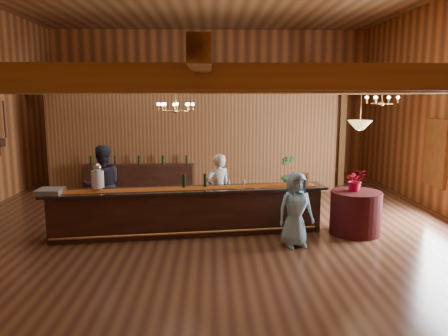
{
  "coord_description": "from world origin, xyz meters",
  "views": [
    {
      "loc": [
        0.09,
        -10.11,
        3.0
      ],
      "look_at": [
        0.39,
        0.47,
        1.26
      ],
      "focal_mm": 35.0,
      "sensor_mm": 36.0,
      "label": 1
    }
  ],
  "objects_px": {
    "staff_second": "(102,186)",
    "bartender": "(218,190)",
    "chandelier_left": "(176,107)",
    "floor_plant": "(287,173)",
    "pendant_lamp": "(360,125)",
    "backbar_shelf": "(140,179)",
    "guest": "(296,209)",
    "round_table": "(355,213)",
    "beverage_dispenser": "(98,178)",
    "tasting_bar": "(188,211)",
    "raffle_drum": "(300,178)",
    "chandelier_right": "(382,100)"
  },
  "relations": [
    {
      "from": "staff_second",
      "to": "bartender",
      "type": "bearing_deg",
      "value": 158.02
    },
    {
      "from": "chandelier_left",
      "to": "floor_plant",
      "type": "height_order",
      "value": "chandelier_left"
    },
    {
      "from": "pendant_lamp",
      "to": "floor_plant",
      "type": "distance_m",
      "value": 4.87
    },
    {
      "from": "backbar_shelf",
      "to": "guest",
      "type": "distance_m",
      "value": 6.25
    },
    {
      "from": "staff_second",
      "to": "guest",
      "type": "xyz_separation_m",
      "value": [
        4.22,
        -1.54,
        -0.19
      ]
    },
    {
      "from": "backbar_shelf",
      "to": "pendant_lamp",
      "type": "xyz_separation_m",
      "value": [
        5.39,
        -4.09,
        1.94
      ]
    },
    {
      "from": "bartender",
      "to": "floor_plant",
      "type": "height_order",
      "value": "bartender"
    },
    {
      "from": "chandelier_left",
      "to": "floor_plant",
      "type": "distance_m",
      "value": 5.51
    },
    {
      "from": "backbar_shelf",
      "to": "round_table",
      "type": "xyz_separation_m",
      "value": [
        5.39,
        -4.09,
        0.01
      ]
    },
    {
      "from": "beverage_dispenser",
      "to": "guest",
      "type": "bearing_deg",
      "value": -9.1
    },
    {
      "from": "tasting_bar",
      "to": "beverage_dispenser",
      "type": "relative_size",
      "value": 10.28
    },
    {
      "from": "pendant_lamp",
      "to": "guest",
      "type": "distance_m",
      "value": 2.34
    },
    {
      "from": "staff_second",
      "to": "round_table",
      "type": "bearing_deg",
      "value": 150.58
    },
    {
      "from": "raffle_drum",
      "to": "pendant_lamp",
      "type": "height_order",
      "value": "pendant_lamp"
    },
    {
      "from": "chandelier_left",
      "to": "guest",
      "type": "height_order",
      "value": "chandelier_left"
    },
    {
      "from": "staff_second",
      "to": "floor_plant",
      "type": "relative_size",
      "value": 1.67
    },
    {
      "from": "tasting_bar",
      "to": "chandelier_right",
      "type": "distance_m",
      "value": 5.36
    },
    {
      "from": "chandelier_right",
      "to": "staff_second",
      "type": "distance_m",
      "value": 6.97
    },
    {
      "from": "bartender",
      "to": "guest",
      "type": "bearing_deg",
      "value": 110.64
    },
    {
      "from": "raffle_drum",
      "to": "bartender",
      "type": "distance_m",
      "value": 1.92
    },
    {
      "from": "bartender",
      "to": "backbar_shelf",
      "type": "bearing_deg",
      "value": -78.91
    },
    {
      "from": "beverage_dispenser",
      "to": "chandelier_right",
      "type": "xyz_separation_m",
      "value": [
        6.53,
        1.41,
        1.62
      ]
    },
    {
      "from": "pendant_lamp",
      "to": "chandelier_right",
      "type": "bearing_deg",
      "value": 53.51
    },
    {
      "from": "chandelier_left",
      "to": "pendant_lamp",
      "type": "bearing_deg",
      "value": -8.12
    },
    {
      "from": "guest",
      "to": "pendant_lamp",
      "type": "bearing_deg",
      "value": 12.99
    },
    {
      "from": "pendant_lamp",
      "to": "bartender",
      "type": "relative_size",
      "value": 0.53
    },
    {
      "from": "guest",
      "to": "tasting_bar",
      "type": "bearing_deg",
      "value": 144.42
    },
    {
      "from": "chandelier_left",
      "to": "tasting_bar",
      "type": "bearing_deg",
      "value": -60.17
    },
    {
      "from": "tasting_bar",
      "to": "chandelier_left",
      "type": "distance_m",
      "value": 2.33
    },
    {
      "from": "tasting_bar",
      "to": "guest",
      "type": "xyz_separation_m",
      "value": [
        2.19,
        -0.85,
        0.24
      ]
    },
    {
      "from": "guest",
      "to": "chandelier_right",
      "type": "bearing_deg",
      "value": 25.75
    },
    {
      "from": "tasting_bar",
      "to": "backbar_shelf",
      "type": "bearing_deg",
      "value": 105.86
    },
    {
      "from": "chandelier_left",
      "to": "bartender",
      "type": "bearing_deg",
      "value": 11.76
    },
    {
      "from": "chandelier_right",
      "to": "chandelier_left",
      "type": "bearing_deg",
      "value": -171.56
    },
    {
      "from": "beverage_dispenser",
      "to": "backbar_shelf",
      "type": "relative_size",
      "value": 0.18
    },
    {
      "from": "floor_plant",
      "to": "staff_second",
      "type": "bearing_deg",
      "value": -143.46
    },
    {
      "from": "round_table",
      "to": "guest",
      "type": "bearing_deg",
      "value": -152.52
    },
    {
      "from": "staff_second",
      "to": "pendant_lamp",
      "type": "bearing_deg",
      "value": 150.58
    },
    {
      "from": "beverage_dispenser",
      "to": "staff_second",
      "type": "xyz_separation_m",
      "value": [
        -0.14,
        0.89,
        -0.36
      ]
    },
    {
      "from": "chandelier_right",
      "to": "floor_plant",
      "type": "xyz_separation_m",
      "value": [
        -1.7,
        3.16,
        -2.36
      ]
    },
    {
      "from": "raffle_drum",
      "to": "chandelier_left",
      "type": "distance_m",
      "value": 3.21
    },
    {
      "from": "beverage_dispenser",
      "to": "staff_second",
      "type": "height_order",
      "value": "staff_second"
    },
    {
      "from": "bartender",
      "to": "guest",
      "type": "xyz_separation_m",
      "value": [
        1.53,
        -1.53,
        -0.08
      ]
    },
    {
      "from": "raffle_drum",
      "to": "staff_second",
      "type": "relative_size",
      "value": 0.18
    },
    {
      "from": "round_table",
      "to": "guest",
      "type": "relative_size",
      "value": 0.72
    },
    {
      "from": "backbar_shelf",
      "to": "floor_plant",
      "type": "xyz_separation_m",
      "value": [
        4.65,
        0.36,
        0.1
      ]
    },
    {
      "from": "beverage_dispenser",
      "to": "round_table",
      "type": "bearing_deg",
      "value": 1.19
    },
    {
      "from": "chandelier_right",
      "to": "bartender",
      "type": "xyz_separation_m",
      "value": [
        -3.97,
        -0.53,
        -2.08
      ]
    },
    {
      "from": "floor_plant",
      "to": "backbar_shelf",
      "type": "bearing_deg",
      "value": -175.6
    },
    {
      "from": "backbar_shelf",
      "to": "guest",
      "type": "height_order",
      "value": "guest"
    }
  ]
}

